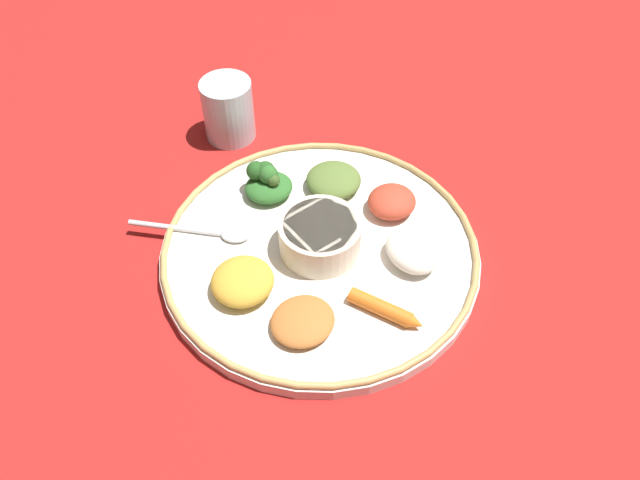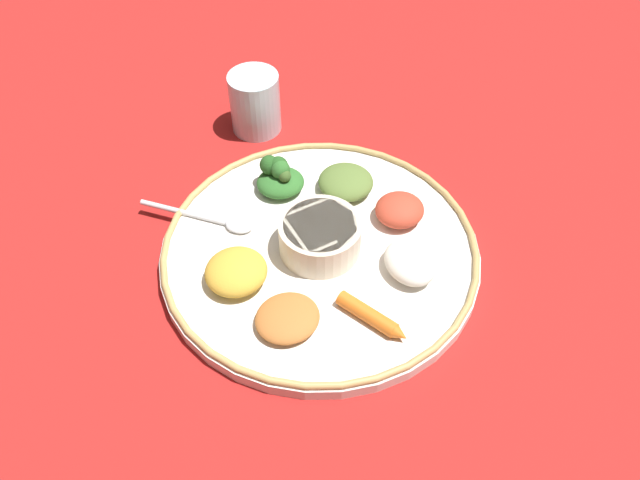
# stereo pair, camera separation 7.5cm
# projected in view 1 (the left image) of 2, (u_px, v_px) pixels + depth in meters

# --- Properties ---
(ground_plane) EXTENTS (2.40, 2.40, 0.00)m
(ground_plane) POSITION_uv_depth(u_px,v_px,m) (320.00, 257.00, 0.77)
(ground_plane) COLOR maroon
(platter) EXTENTS (0.38, 0.38, 0.02)m
(platter) POSITION_uv_depth(u_px,v_px,m) (320.00, 253.00, 0.77)
(platter) COLOR white
(platter) RESTS_ON ground_plane
(platter_rim) EXTENTS (0.38, 0.38, 0.01)m
(platter_rim) POSITION_uv_depth(u_px,v_px,m) (320.00, 247.00, 0.76)
(platter_rim) COLOR tan
(platter_rim) RESTS_ON platter
(center_bowl) EXTENTS (0.10, 0.10, 0.04)m
(center_bowl) POSITION_uv_depth(u_px,v_px,m) (320.00, 235.00, 0.74)
(center_bowl) COLOR beige
(center_bowl) RESTS_ON platter
(spoon) EXTENTS (0.08, 0.14, 0.01)m
(spoon) POSITION_uv_depth(u_px,v_px,m) (208.00, 232.00, 0.77)
(spoon) COLOR silver
(spoon) RESTS_ON platter
(greens_pile) EXTENTS (0.06, 0.06, 0.05)m
(greens_pile) POSITION_uv_depth(u_px,v_px,m) (267.00, 182.00, 0.81)
(greens_pile) COLOR #2D6628
(greens_pile) RESTS_ON platter
(carrot_near_spoon) EXTENTS (0.07, 0.07, 0.02)m
(carrot_near_spoon) POSITION_uv_depth(u_px,v_px,m) (385.00, 309.00, 0.69)
(carrot_near_spoon) COLOR orange
(carrot_near_spoon) RESTS_ON platter
(mound_lentil_yellow) EXTENTS (0.10, 0.10, 0.03)m
(mound_lentil_yellow) POSITION_uv_depth(u_px,v_px,m) (243.00, 281.00, 0.71)
(mound_lentil_yellow) COLOR gold
(mound_lentil_yellow) RESTS_ON platter
(mound_berbere_red) EXTENTS (0.07, 0.07, 0.03)m
(mound_berbere_red) POSITION_uv_depth(u_px,v_px,m) (392.00, 202.00, 0.79)
(mound_berbere_red) COLOR #B73D28
(mound_berbere_red) RESTS_ON platter
(mound_collards) EXTENTS (0.08, 0.09, 0.03)m
(mound_collards) POSITION_uv_depth(u_px,v_px,m) (334.00, 180.00, 0.82)
(mound_collards) COLOR #567033
(mound_collards) RESTS_ON platter
(mound_chickpea) EXTENTS (0.09, 0.09, 0.02)m
(mound_chickpea) POSITION_uv_depth(u_px,v_px,m) (303.00, 321.00, 0.68)
(mound_chickpea) COLOR #B2662D
(mound_chickpea) RESTS_ON platter
(mound_rice_white) EXTENTS (0.08, 0.07, 0.03)m
(mound_rice_white) POSITION_uv_depth(u_px,v_px,m) (412.00, 252.00, 0.74)
(mound_rice_white) COLOR silver
(mound_rice_white) RESTS_ON platter
(drinking_glass) EXTENTS (0.07, 0.07, 0.09)m
(drinking_glass) POSITION_uv_depth(u_px,v_px,m) (229.00, 113.00, 0.90)
(drinking_glass) COLOR silver
(drinking_glass) RESTS_ON ground_plane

